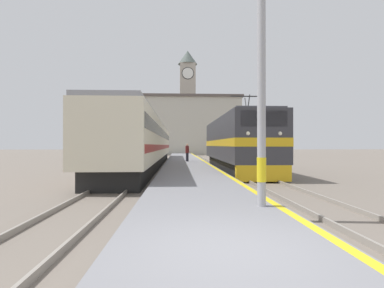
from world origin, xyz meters
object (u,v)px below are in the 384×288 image
at_px(catenary_mast, 266,30).
at_px(clock_tower, 188,99).
at_px(person_on_platform, 187,152).
at_px(locomotive_train, 236,144).
at_px(passenger_train, 148,143).

relative_size(catenary_mast, clock_tower, 0.35).
xyz_separation_m(person_on_platform, clock_tower, (1.47, 43.86, 11.82)).
xyz_separation_m(locomotive_train, person_on_platform, (-3.35, 6.28, -0.75)).
height_order(locomotive_train, catenary_mast, catenary_mast).
bearing_deg(locomotive_train, person_on_platform, 118.06).
relative_size(catenary_mast, person_on_platform, 5.17).
distance_m(locomotive_train, clock_tower, 51.38).
height_order(locomotive_train, passenger_train, locomotive_train).
bearing_deg(passenger_train, clock_tower, 83.56).
relative_size(passenger_train, catenary_mast, 3.72).
bearing_deg(clock_tower, locomotive_train, -87.86).
xyz_separation_m(passenger_train, clock_tower, (5.05, 44.76, 10.97)).
distance_m(locomotive_train, person_on_platform, 7.15).
bearing_deg(clock_tower, person_on_platform, -91.92).
relative_size(locomotive_train, passenger_train, 0.45).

